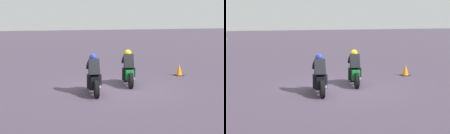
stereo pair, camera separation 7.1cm
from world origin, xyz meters
TOP-DOWN VIEW (x-y plane):
  - ground_plane at (0.00, 0.00)m, footprint 120.00×120.00m
  - rider_lane_a at (0.57, -0.81)m, footprint 2.02×0.63m
  - rider_lane_b at (-0.54, 1.01)m, footprint 2.04×0.58m
  - traffic_cone at (1.93, -4.04)m, footprint 0.40×0.40m

SIDE VIEW (x-z plane):
  - ground_plane at x=0.00m, z-range 0.00..0.00m
  - traffic_cone at x=1.93m, z-range -0.02..0.55m
  - rider_lane_a at x=0.57m, z-range -0.13..1.38m
  - rider_lane_b at x=-0.54m, z-range -0.13..1.38m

